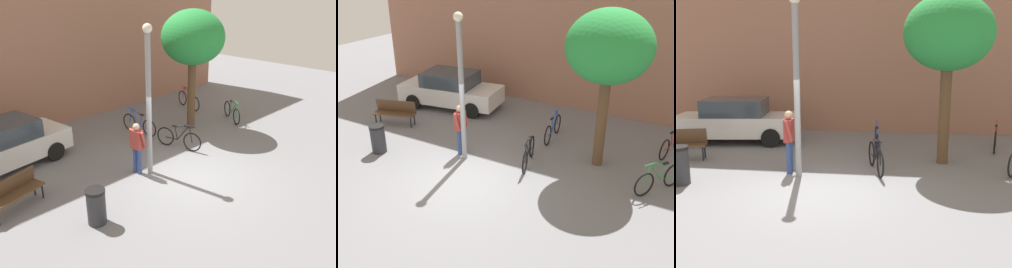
# 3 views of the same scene
# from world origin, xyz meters

# --- Properties ---
(ground_plane) EXTENTS (36.00, 36.00, 0.00)m
(ground_plane) POSITION_xyz_m (0.00, 0.00, 0.00)
(ground_plane) COLOR slate
(building_facade) EXTENTS (18.71, 2.00, 9.34)m
(building_facade) POSITION_xyz_m (0.00, 8.12, 4.67)
(building_facade) COLOR #9E6B56
(building_facade) RESTS_ON ground_plane
(lamppost) EXTENTS (0.28, 0.28, 4.58)m
(lamppost) POSITION_xyz_m (-0.72, 1.17, 2.54)
(lamppost) COLOR gray
(lamppost) RESTS_ON ground_plane
(person_by_lamppost) EXTENTS (0.30, 0.60, 1.67)m
(person_by_lamppost) POSITION_xyz_m (-1.02, 1.43, 0.97)
(person_by_lamppost) COLOR #334784
(person_by_lamppost) RESTS_ON ground_plane
(park_bench) EXTENTS (1.67, 0.92, 0.92)m
(park_bench) POSITION_xyz_m (-4.62, 2.17, 0.55)
(park_bench) COLOR #513823
(park_bench) RESTS_ON ground_plane
(plaza_tree) EXTENTS (2.47, 2.47, 4.74)m
(plaza_tree) POSITION_xyz_m (3.12, 2.90, 3.64)
(plaza_tree) COLOR brown
(plaza_tree) RESTS_ON ground_plane
(bicycle_black) EXTENTS (0.53, 1.76, 0.97)m
(bicycle_black) POSITION_xyz_m (1.26, 1.80, 0.38)
(bicycle_black) COLOR black
(bicycle_black) RESTS_ON ground_plane
(bicycle_red) EXTENTS (0.49, 1.77, 0.97)m
(bicycle_red) POSITION_xyz_m (5.00, 4.75, 0.38)
(bicycle_red) COLOR black
(bicycle_red) RESTS_ON ground_plane
(bicycle_blue) EXTENTS (0.23, 1.81, 0.97)m
(bicycle_blue) POSITION_xyz_m (1.16, 3.92, 0.38)
(bicycle_blue) COLOR black
(bicycle_blue) RESTS_ON ground_plane
(parked_car_white) EXTENTS (4.40, 2.28, 1.55)m
(parked_car_white) POSITION_xyz_m (-3.87, 4.70, 0.77)
(parked_car_white) COLOR silver
(parked_car_white) RESTS_ON ground_plane
(trash_bin) EXTENTS (0.50, 0.50, 0.95)m
(trash_bin) POSITION_xyz_m (-3.43, 0.13, 0.48)
(trash_bin) COLOR #2D2D33
(trash_bin) RESTS_ON ground_plane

